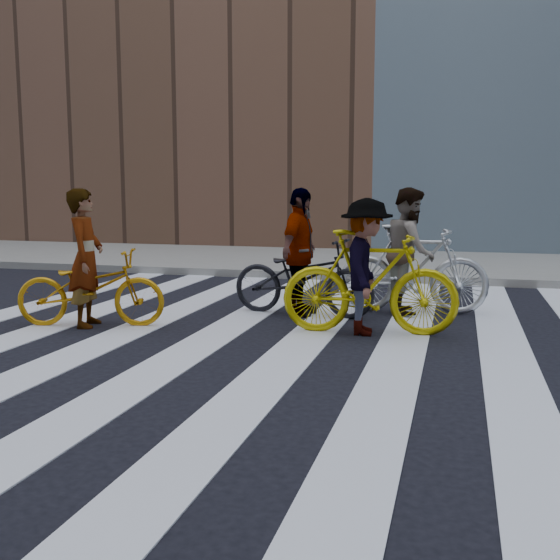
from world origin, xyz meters
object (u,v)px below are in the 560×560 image
at_px(bike_yellow_left, 91,288).
at_px(bike_yellow_right, 370,282).
at_px(bike_dark_rear, 303,277).
at_px(bike_silver_mid, 413,269).
at_px(rider_left, 86,258).
at_px(rider_mid, 410,251).
at_px(rider_right, 366,267).
at_px(rider_rear, 300,252).

xyz_separation_m(bike_yellow_left, bike_yellow_right, (3.49, 0.48, 0.14)).
bearing_deg(bike_dark_rear, bike_yellow_left, 127.01).
distance_m(bike_silver_mid, bike_yellow_right, 1.56).
relative_size(bike_yellow_left, rider_left, 1.07).
relative_size(bike_dark_rear, rider_mid, 1.15).
bearing_deg(rider_right, bike_yellow_left, 92.68).
bearing_deg(bike_yellow_left, rider_mid, -77.66).
relative_size(bike_silver_mid, rider_right, 1.27).
height_order(bike_yellow_right, bike_dark_rear, bike_yellow_right).
xyz_separation_m(bike_silver_mid, rider_rear, (-1.50, -0.56, 0.25)).
bearing_deg(bike_yellow_left, bike_dark_rear, -74.79).
bearing_deg(bike_silver_mid, bike_yellow_left, 111.46).
xyz_separation_m(rider_left, rider_mid, (3.89, 1.98, 0.01)).
bearing_deg(rider_mid, bike_silver_mid, -95.49).
distance_m(bike_yellow_left, rider_left, 0.39).
bearing_deg(rider_right, bike_dark_rear, 41.45).
relative_size(bike_yellow_left, bike_yellow_right, 0.89).
distance_m(bike_yellow_left, bike_dark_rear, 2.82).
bearing_deg(rider_rear, rider_mid, -61.91).
bearing_deg(rider_left, bike_silver_mid, -78.25).
distance_m(bike_silver_mid, bike_dark_rear, 1.56).
relative_size(bike_dark_rear, rider_rear, 1.16).
relative_size(rider_mid, rider_rear, 1.00).
xyz_separation_m(bike_silver_mid, bike_yellow_right, (-0.41, -1.50, 0.01)).
relative_size(bike_silver_mid, rider_left, 1.19).
relative_size(bike_yellow_left, bike_silver_mid, 0.90).
bearing_deg(rider_left, bike_dark_rear, -75.29).
height_order(bike_silver_mid, rider_rear, rider_rear).
bearing_deg(bike_yellow_right, rider_left, 92.46).
bearing_deg(bike_yellow_right, rider_right, 84.80).
xyz_separation_m(rider_left, rider_right, (3.49, 0.48, -0.06)).
xyz_separation_m(bike_silver_mid, bike_dark_rear, (-1.45, -0.56, -0.09)).
xyz_separation_m(bike_yellow_left, rider_rear, (2.39, 1.42, 0.39)).
relative_size(bike_dark_rear, rider_left, 1.16).
xyz_separation_m(bike_dark_rear, rider_left, (-2.49, -1.42, 0.34)).
height_order(bike_yellow_left, rider_right, rider_right).
height_order(bike_yellow_left, bike_dark_rear, bike_dark_rear).
distance_m(bike_yellow_right, rider_left, 3.58).
xyz_separation_m(bike_yellow_left, bike_dark_rear, (2.44, 1.42, 0.04)).
bearing_deg(rider_rear, bike_dark_rear, -83.11).
height_order(bike_yellow_right, rider_rear, rider_rear).
bearing_deg(rider_mid, rider_rear, 105.70).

